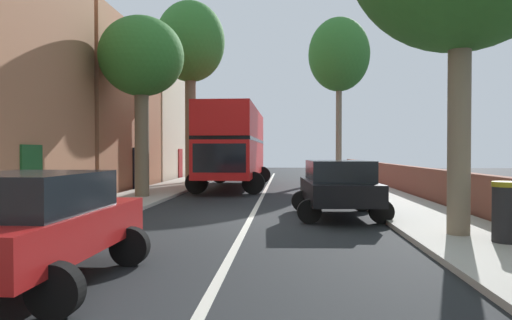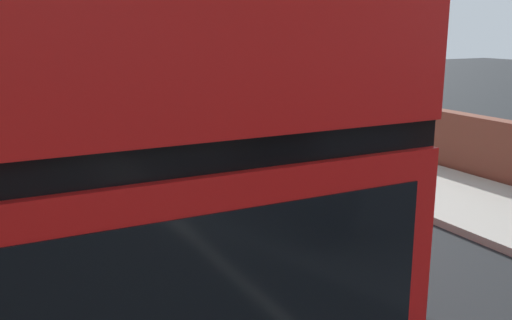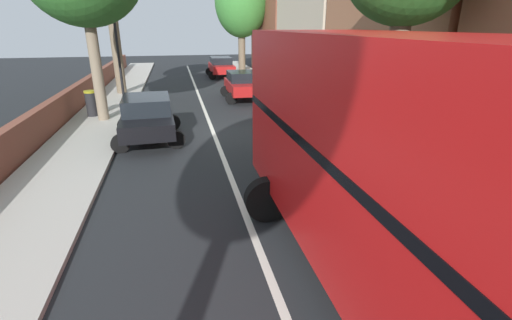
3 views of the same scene
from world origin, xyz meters
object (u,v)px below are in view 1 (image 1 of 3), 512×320
(street_tree_left_0, at_px, (190,44))
(street_tree_right_3, at_px, (339,55))
(double_decker_bus, at_px, (234,143))
(parked_car_black_right_0, at_px, (338,185))
(parked_car_red_left_1, at_px, (35,222))
(street_tree_left_4, at_px, (142,60))
(litter_bin_right, at_px, (506,212))

(street_tree_left_0, distance_m, street_tree_right_3, 10.80)
(double_decker_bus, relative_size, street_tree_right_3, 0.96)
(parked_car_black_right_0, height_order, parked_car_red_left_1, parked_car_black_right_0)
(street_tree_left_4, bearing_deg, parked_car_black_right_0, -32.61)
(street_tree_left_0, height_order, litter_bin_right, street_tree_left_0)
(double_decker_bus, xyz_separation_m, parked_car_black_right_0, (4.20, -10.59, -1.42))
(street_tree_left_0, relative_size, street_tree_right_3, 0.95)
(parked_car_red_left_1, xyz_separation_m, street_tree_right_3, (7.17, 26.04, 7.64))
(street_tree_left_0, relative_size, litter_bin_right, 8.84)
(double_decker_bus, height_order, street_tree_right_3, street_tree_right_3)
(parked_car_red_left_1, relative_size, street_tree_left_0, 0.38)
(double_decker_bus, height_order, parked_car_red_left_1, double_decker_bus)
(parked_car_red_left_1, distance_m, litter_bin_right, 8.39)
(double_decker_bus, distance_m, street_tree_left_4, 7.41)
(double_decker_bus, distance_m, street_tree_left_0, 6.96)
(street_tree_right_3, bearing_deg, double_decker_bus, -127.71)
(parked_car_red_left_1, bearing_deg, parked_car_black_right_0, 55.28)
(parked_car_black_right_0, height_order, street_tree_right_3, street_tree_right_3)
(parked_car_black_right_0, height_order, litter_bin_right, parked_car_black_right_0)
(parked_car_black_right_0, relative_size, street_tree_right_3, 0.38)
(parked_car_black_right_0, bearing_deg, parked_car_red_left_1, -124.72)
(parked_car_red_left_1, distance_m, street_tree_left_4, 12.92)
(street_tree_left_0, bearing_deg, street_tree_right_3, 31.35)
(litter_bin_right, bearing_deg, street_tree_right_3, 91.58)
(parked_car_black_right_0, relative_size, street_tree_left_0, 0.40)
(parked_car_black_right_0, relative_size, street_tree_left_4, 0.59)
(parked_car_red_left_1, height_order, litter_bin_right, parked_car_red_left_1)
(double_decker_bus, relative_size, street_tree_left_4, 1.49)
(parked_car_red_left_1, height_order, street_tree_left_0, street_tree_left_0)
(parked_car_red_left_1, xyz_separation_m, street_tree_left_0, (-2.05, 20.43, 7.22))
(parked_car_red_left_1, relative_size, litter_bin_right, 3.33)
(street_tree_right_3, bearing_deg, street_tree_left_4, -123.49)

